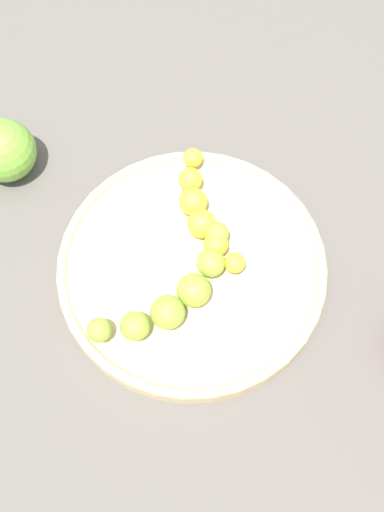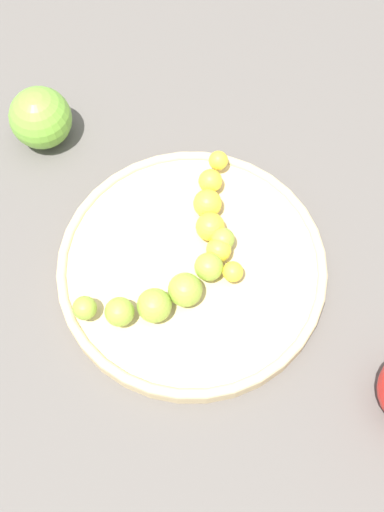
# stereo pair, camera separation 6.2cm
# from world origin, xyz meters

# --- Properties ---
(ground_plane) EXTENTS (2.40, 2.40, 0.00)m
(ground_plane) POSITION_xyz_m (0.00, 0.00, 0.00)
(ground_plane) COLOR #56514C
(fruit_bowl) EXTENTS (0.27, 0.27, 0.02)m
(fruit_bowl) POSITION_xyz_m (0.00, 0.00, 0.01)
(fruit_bowl) COLOR #D1B784
(fruit_bowl) RESTS_ON ground_plane
(banana_green) EXTENTS (0.09, 0.16, 0.03)m
(banana_green) POSITION_xyz_m (0.03, -0.03, 0.04)
(banana_green) COLOR #8CAD38
(banana_green) RESTS_ON fruit_bowl
(banana_yellow) EXTENTS (0.15, 0.04, 0.03)m
(banana_yellow) POSITION_xyz_m (-0.05, 0.03, 0.03)
(banana_yellow) COLOR yellow
(banana_yellow) RESTS_ON fruit_bowl
(apple_green) EXTENTS (0.07, 0.07, 0.07)m
(apple_green) POSITION_xyz_m (-0.18, -0.15, 0.03)
(apple_green) COLOR #72B238
(apple_green) RESTS_ON ground_plane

